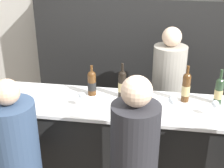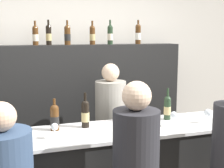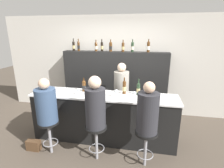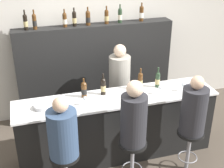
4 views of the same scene
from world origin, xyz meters
name	(u,v)px [view 2 (image 2 of 4)]	position (x,y,z in m)	size (l,w,h in m)	color
wall_back	(73,74)	(0.00, 1.79, 1.30)	(6.40, 0.05, 2.60)	beige
back_bar_cabinet	(78,111)	(0.00, 1.56, 0.85)	(2.71, 0.28, 1.69)	black
wine_bottle_counter_0	(55,117)	(-0.44, 0.42, 1.10)	(0.08, 0.08, 0.29)	#4C2D14
wine_bottle_counter_1	(85,113)	(-0.17, 0.42, 1.11)	(0.07, 0.07, 0.32)	black
wine_bottle_counter_2	(142,108)	(0.39, 0.42, 1.12)	(0.07, 0.07, 0.33)	#4C2D14
wine_bottle_counter_3	(167,107)	(0.67, 0.42, 1.11)	(0.07, 0.07, 0.31)	#233823
wine_bottle_backbar_2	(35,35)	(-0.49, 1.56, 1.81)	(0.07, 0.07, 0.29)	#4C2D14
wine_bottle_backbar_3	(49,35)	(-0.33, 1.56, 1.82)	(0.07, 0.07, 0.30)	black
wine_bottle_backbar_4	(67,35)	(-0.11, 1.56, 1.82)	(0.08, 0.08, 0.30)	#4C2D14
wine_bottle_backbar_5	(92,35)	(0.21, 1.56, 1.82)	(0.07, 0.07, 0.30)	#4C2D14
wine_bottle_backbar_6	(110,34)	(0.44, 1.56, 1.82)	(0.07, 0.07, 0.31)	#233823
wine_bottle_backbar_7	(138,34)	(0.83, 1.56, 1.83)	(0.07, 0.07, 0.31)	#4C2D14
wine_glass_0	(55,128)	(-0.48, 0.19, 1.08)	(0.06, 0.06, 0.13)	silver
wine_glass_1	(140,117)	(0.28, 0.19, 1.10)	(0.07, 0.07, 0.16)	silver
wine_glass_2	(174,116)	(0.61, 0.19, 1.09)	(0.07, 0.07, 0.14)	silver
wine_glass_3	(208,113)	(0.98, 0.19, 1.08)	(0.07, 0.07, 0.14)	silver
guest_seated_middle	(136,150)	(0.02, -0.33, 1.02)	(0.33, 0.33, 0.88)	#28282D
bartender	(111,135)	(0.26, 0.99, 0.69)	(0.35, 0.35, 1.51)	gray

